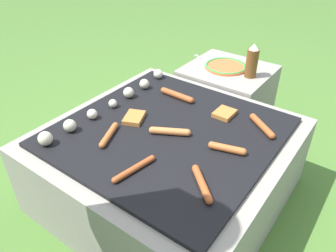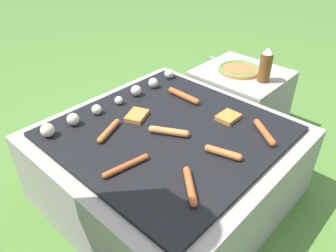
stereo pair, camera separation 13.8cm
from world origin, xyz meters
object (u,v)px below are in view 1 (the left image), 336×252
(fork_utensil, at_px, (205,59))
(condiment_bottle, at_px, (252,61))
(sausage_front_center, at_px, (227,148))
(plate_colorful, at_px, (226,66))

(fork_utensil, bearing_deg, condiment_bottle, -101.04)
(condiment_bottle, relative_size, fork_utensil, 1.01)
(sausage_front_center, bearing_deg, fork_utensil, 35.95)
(plate_colorful, relative_size, fork_utensil, 1.30)
(sausage_front_center, relative_size, plate_colorful, 0.60)
(plate_colorful, height_order, fork_utensil, plate_colorful)
(sausage_front_center, bearing_deg, plate_colorful, 28.15)
(fork_utensil, bearing_deg, plate_colorful, -102.62)
(plate_colorful, relative_size, condiment_bottle, 1.30)
(sausage_front_center, xyz_separation_m, fork_utensil, (0.75, 0.55, -0.01))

